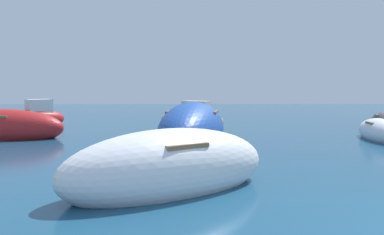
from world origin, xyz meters
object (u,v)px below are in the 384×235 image
moored_boat_1 (169,168)px  moored_boat_8 (35,118)px  moored_boat_4 (381,132)px  moored_boat_3 (1,128)px  moored_boat_6 (192,119)px  moored_boat_0 (192,130)px

moored_boat_1 → moored_boat_8: moored_boat_8 is taller
moored_boat_1 → moored_boat_4: 10.36m
moored_boat_4 → moored_boat_8: moored_boat_8 is taller
moored_boat_1 → moored_boat_3: (-6.72, 7.66, -0.02)m
moored_boat_6 → moored_boat_8: size_ratio=1.16×
moored_boat_3 → moored_boat_4: size_ratio=1.32×
moored_boat_3 → moored_boat_6: size_ratio=1.33×
moored_boat_1 → moored_boat_4: bearing=9.9°
moored_boat_3 → moored_boat_6: 8.63m
moored_boat_0 → moored_boat_6: (0.03, 6.35, -0.15)m
moored_boat_0 → moored_boat_3: 7.40m
moored_boat_3 → moored_boat_4: 14.17m
moored_boat_0 → moored_boat_4: 7.06m
moored_boat_4 → moored_boat_8: size_ratio=1.17×
moored_boat_1 → moored_boat_6: 12.37m
moored_boat_0 → moored_boat_8: moored_boat_0 is taller
moored_boat_3 → moored_boat_4: moored_boat_3 is taller
moored_boat_4 → moored_boat_6: 8.63m
moored_boat_4 → moored_boat_6: bearing=-121.0°
moored_boat_3 → moored_boat_4: (14.16, -0.45, -0.12)m
moored_boat_6 → moored_boat_4: bearing=171.4°
moored_boat_4 → moored_boat_8: bearing=-104.9°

